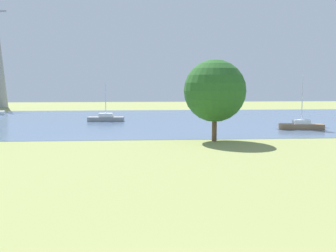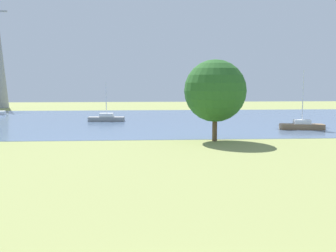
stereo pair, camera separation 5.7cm
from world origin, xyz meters
name	(u,v)px [view 1 (the left image)]	position (x,y,z in m)	size (l,w,h in m)	color
ground_plane	(150,156)	(0.00, 22.00, 0.00)	(160.00, 160.00, 0.00)	#8C9351
water_surface	(143,120)	(0.00, 50.00, 0.01)	(140.00, 40.00, 0.02)	slate
sailboat_brown	(301,125)	(17.56, 37.41, 0.46)	(4.98, 2.23, 6.60)	brown
sailboat_gray	(106,118)	(-5.09, 48.52, 0.44)	(4.89, 1.83, 5.25)	gray
tree_mid_shore	(215,91)	(6.10, 29.10, 4.55)	(5.61, 5.61, 7.36)	brown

